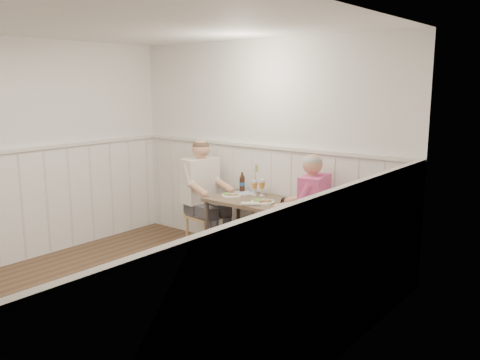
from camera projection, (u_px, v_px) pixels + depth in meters
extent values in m
plane|color=#452919|center=(121.00, 309.00, 4.76)|extent=(4.50, 4.50, 0.00)
cube|color=white|center=(263.00, 148.00, 6.24)|extent=(4.00, 0.04, 2.60)
cube|color=white|center=(3.00, 153.00, 5.73)|extent=(0.04, 4.50, 2.60)
cube|color=white|center=(310.00, 205.00, 3.29)|extent=(0.04, 4.50, 2.60)
cube|color=white|center=(108.00, 22.00, 4.27)|extent=(4.00, 4.50, 0.02)
cube|color=silver|center=(262.00, 199.00, 6.36)|extent=(3.98, 0.03, 1.30)
cube|color=silver|center=(8.00, 209.00, 5.84)|extent=(0.03, 4.48, 1.30)
cube|color=silver|center=(305.00, 299.00, 3.42)|extent=(0.03, 4.48, 1.30)
cube|color=silver|center=(261.00, 146.00, 6.22)|extent=(3.98, 0.06, 0.04)
cube|color=silver|center=(4.00, 152.00, 5.71)|extent=(0.06, 4.48, 0.04)
cube|color=silver|center=(306.00, 202.00, 3.31)|extent=(0.06, 4.48, 0.04)
cube|color=brown|center=(251.00, 200.00, 5.96)|extent=(0.95, 0.70, 0.04)
cylinder|color=#3F3833|center=(207.00, 230.00, 6.06)|extent=(0.05, 0.05, 0.71)
cylinder|color=#3F3833|center=(238.00, 220.00, 6.52)|extent=(0.05, 0.05, 0.71)
cylinder|color=#3F3833|center=(265.00, 244.00, 5.54)|extent=(0.05, 0.05, 0.71)
cylinder|color=#3F3833|center=(294.00, 231.00, 6.00)|extent=(0.05, 0.05, 0.71)
cube|color=tan|center=(305.00, 235.00, 5.52)|extent=(0.58, 0.58, 0.04)
cube|color=#5B69A1|center=(305.00, 231.00, 5.51)|extent=(0.52, 0.52, 0.03)
cube|color=tan|center=(325.00, 213.00, 5.41)|extent=(0.19, 0.43, 0.47)
cylinder|color=tan|center=(320.00, 263.00, 5.33)|extent=(0.04, 0.04, 0.44)
cylinder|color=tan|center=(284.00, 260.00, 5.44)|extent=(0.04, 0.04, 0.44)
cylinder|color=tan|center=(325.00, 252.00, 5.69)|extent=(0.04, 0.04, 0.44)
cylinder|color=tan|center=(291.00, 249.00, 5.80)|extent=(0.04, 0.04, 0.44)
cube|color=tan|center=(206.00, 216.00, 6.50)|extent=(0.43, 0.43, 0.04)
cube|color=#5B69A1|center=(206.00, 214.00, 6.49)|extent=(0.39, 0.39, 0.03)
cube|color=tan|center=(196.00, 197.00, 6.58)|extent=(0.07, 0.40, 0.41)
cylinder|color=tan|center=(207.00, 227.00, 6.77)|extent=(0.03, 0.03, 0.39)
cylinder|color=tan|center=(224.00, 232.00, 6.54)|extent=(0.03, 0.03, 0.39)
cylinder|color=tan|center=(187.00, 232.00, 6.53)|extent=(0.03, 0.03, 0.39)
cylinder|color=tan|center=(205.00, 238.00, 6.30)|extent=(0.03, 0.03, 0.39)
cube|color=#3F3F47|center=(311.00, 254.00, 5.61)|extent=(0.51, 0.47, 0.45)
cube|color=#3F3F47|center=(295.00, 227.00, 5.64)|extent=(0.48, 0.43, 0.13)
cube|color=#EA5286|center=(312.00, 200.00, 5.49)|extent=(0.32, 0.47, 0.54)
sphere|color=tan|center=(313.00, 164.00, 5.42)|extent=(0.22, 0.22, 0.22)
sphere|color=#A5A5A0|center=(313.00, 162.00, 5.41)|extent=(0.21, 0.21, 0.21)
cube|color=black|center=(282.00, 196.00, 5.65)|extent=(0.03, 0.07, 0.13)
cube|color=#3F3F47|center=(202.00, 229.00, 6.53)|extent=(0.53, 0.49, 0.46)
cube|color=#3F3F47|center=(211.00, 210.00, 6.32)|extent=(0.50, 0.45, 0.13)
cube|color=white|center=(201.00, 181.00, 6.41)|extent=(0.33, 0.49, 0.57)
sphere|color=tan|center=(200.00, 149.00, 6.34)|extent=(0.23, 0.23, 0.23)
sphere|color=#4C3828|center=(200.00, 146.00, 6.33)|extent=(0.22, 0.22, 0.22)
cylinder|color=white|center=(263.00, 202.00, 5.74)|extent=(0.27, 0.27, 0.02)
ellipsoid|color=#3F722D|center=(258.00, 199.00, 5.73)|extent=(0.13, 0.11, 0.05)
sphere|color=tan|center=(268.00, 200.00, 5.70)|extent=(0.04, 0.04, 0.04)
cube|color=brown|center=(267.00, 200.00, 5.77)|extent=(0.08, 0.05, 0.01)
cylinder|color=white|center=(271.00, 200.00, 5.73)|extent=(0.06, 0.06, 0.03)
cylinder|color=white|center=(232.00, 195.00, 6.08)|extent=(0.24, 0.24, 0.02)
ellipsoid|color=#3F722D|center=(228.00, 193.00, 6.07)|extent=(0.12, 0.10, 0.04)
sphere|color=tan|center=(235.00, 194.00, 6.05)|extent=(0.03, 0.03, 0.03)
cylinder|color=silver|center=(262.00, 195.00, 6.09)|extent=(0.07, 0.07, 0.01)
cylinder|color=silver|center=(262.00, 192.00, 6.08)|extent=(0.01, 0.01, 0.09)
cone|color=orange|center=(262.00, 185.00, 6.07)|extent=(0.08, 0.08, 0.08)
cylinder|color=silver|center=(262.00, 181.00, 6.06)|extent=(0.08, 0.08, 0.03)
cylinder|color=silver|center=(255.00, 195.00, 6.13)|extent=(0.07, 0.07, 0.01)
cylinder|color=silver|center=(255.00, 191.00, 6.12)|extent=(0.01, 0.01, 0.08)
cone|color=orange|center=(255.00, 186.00, 6.11)|extent=(0.07, 0.07, 0.07)
cylinder|color=silver|center=(255.00, 181.00, 6.10)|extent=(0.07, 0.07, 0.03)
cylinder|color=black|center=(242.00, 184.00, 6.33)|extent=(0.07, 0.07, 0.18)
cone|color=black|center=(242.00, 176.00, 6.31)|extent=(0.07, 0.07, 0.04)
cylinder|color=black|center=(242.00, 173.00, 6.30)|extent=(0.03, 0.03, 0.03)
cylinder|color=#224C93|center=(242.00, 184.00, 6.33)|extent=(0.07, 0.07, 0.05)
cylinder|color=white|center=(250.00, 204.00, 5.59)|extent=(0.18, 0.16, 0.04)
cylinder|color=silver|center=(255.00, 190.00, 6.21)|extent=(0.04, 0.04, 0.08)
cylinder|color=tan|center=(255.00, 179.00, 6.18)|extent=(0.02, 0.02, 0.26)
cone|color=tan|center=(255.00, 166.00, 6.15)|extent=(0.04, 0.04, 0.09)
cube|color=#5B69A1|center=(245.00, 193.00, 6.25)|extent=(0.31, 0.28, 0.01)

